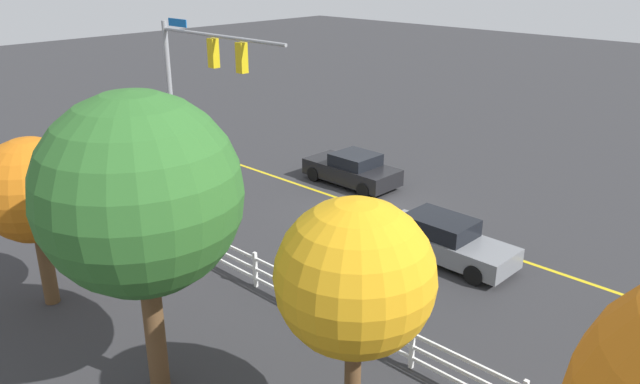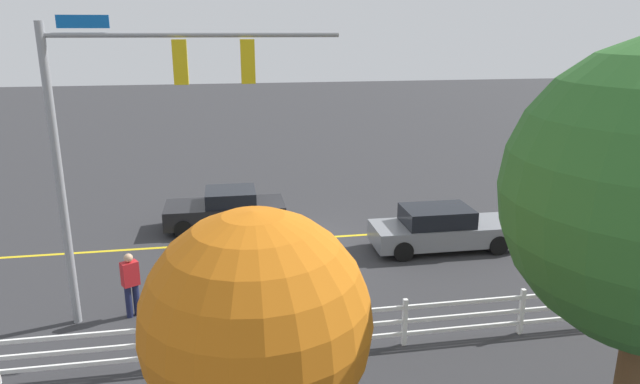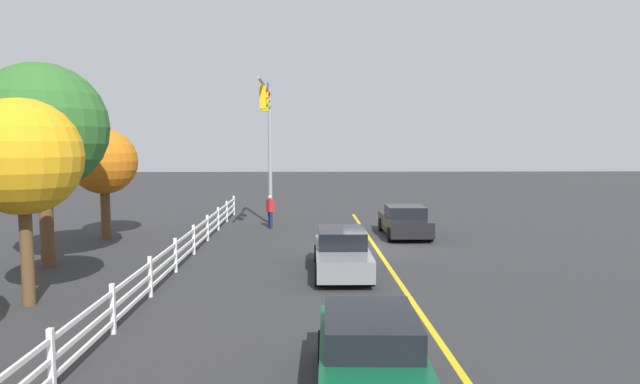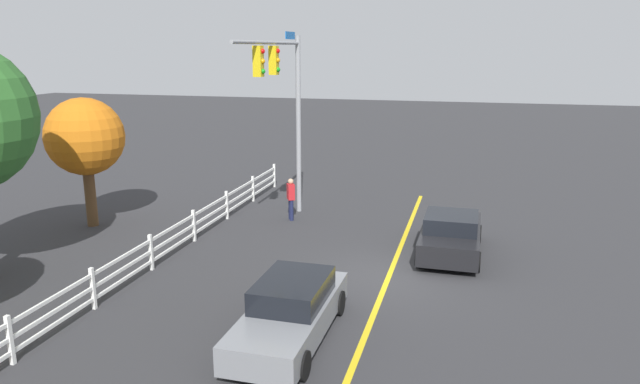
{
  "view_description": "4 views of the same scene",
  "coord_description": "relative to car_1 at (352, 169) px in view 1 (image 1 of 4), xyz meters",
  "views": [
    {
      "loc": [
        -14.54,
        17.96,
        9.45
      ],
      "look_at": [
        -0.09,
        2.85,
        1.5
      ],
      "focal_mm": 35.04,
      "sensor_mm": 36.0,
      "label": 1
    },
    {
      "loc": [
        2.39,
        18.27,
        7.0
      ],
      "look_at": [
        -0.57,
        1.71,
        2.16
      ],
      "focal_mm": 31.79,
      "sensor_mm": 36.0,
      "label": 2
    },
    {
      "loc": [
        -21.96,
        2.89,
        4.25
      ],
      "look_at": [
        -0.66,
        2.3,
        2.33
      ],
      "focal_mm": 29.9,
      "sensor_mm": 36.0,
      "label": 3
    },
    {
      "loc": [
        -16.75,
        -2.25,
        6.74
      ],
      "look_at": [
        0.6,
        2.37,
        2.29
      ],
      "focal_mm": 32.9,
      "sensor_mm": 36.0,
      "label": 4
    }
  ],
  "objects": [
    {
      "name": "ground_plane",
      "position": [
        -2.29,
        1.69,
        -0.68
      ],
      "size": [
        120.0,
        120.0,
        0.0
      ],
      "primitive_type": "plane",
      "color": "#2D2D30"
    },
    {
      "name": "car_2",
      "position": [
        -6.92,
        3.38,
        0.01
      ],
      "size": [
        4.7,
        1.85,
        1.43
      ],
      "rotation": [
        0.0,
        0.0,
        3.13
      ],
      "color": "slate",
      "rests_on": "ground_plane"
    },
    {
      "name": "signal_assembly",
      "position": [
        2.0,
        6.42,
        4.42
      ],
      "size": [
        6.67,
        0.38,
        7.31
      ],
      "color": "gray",
      "rests_on": "ground_plane"
    },
    {
      "name": "lane_center_stripe",
      "position": [
        -6.29,
        1.69,
        -0.68
      ],
      "size": [
        28.0,
        0.16,
        0.01
      ],
      "primitive_type": "cube",
      "color": "gold",
      "rests_on": "ground_plane"
    },
    {
      "name": "car_1",
      "position": [
        0.0,
        0.0,
        0.0
      ],
      "size": [
        4.3,
        2.0,
        1.43
      ],
      "rotation": [
        0.0,
        0.0,
        6.28
      ],
      "color": "black",
      "rests_on": "ground_plane"
    },
    {
      "name": "tree_2",
      "position": [
        -0.24,
        13.57,
        2.76
      ],
      "size": [
        2.91,
        2.91,
        4.94
      ],
      "color": "brown",
      "rests_on": "ground_plane"
    },
    {
      "name": "pedestrian",
      "position": [
        2.47,
        6.36,
        0.25
      ],
      "size": [
        0.48,
        0.42,
        1.69
      ],
      "rotation": [
        0.0,
        0.0,
        2.08
      ],
      "color": "#191E3F",
      "rests_on": "ground_plane"
    },
    {
      "name": "tree_1",
      "position": [
        -10.3,
        11.89,
        3.22
      ],
      "size": [
        3.02,
        3.02,
        5.44
      ],
      "color": "brown",
      "rests_on": "ground_plane"
    },
    {
      "name": "white_rail_fence",
      "position": [
        -5.29,
        8.89,
        -0.08
      ],
      "size": [
        26.1,
        0.1,
        1.15
      ],
      "color": "white",
      "rests_on": "ground_plane"
    },
    {
      "name": "tree_3",
      "position": [
        -5.8,
        13.52,
        4.12
      ],
      "size": [
        4.35,
        4.35,
        7.0
      ],
      "color": "brown",
      "rests_on": "ground_plane"
    }
  ]
}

